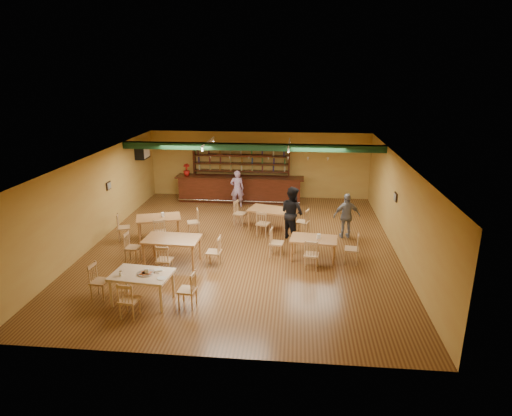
# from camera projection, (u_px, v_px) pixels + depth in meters

# --- Properties ---
(floor) EXTENTS (12.00, 12.00, 0.00)m
(floor) POSITION_uv_depth(u_px,v_px,m) (243.00, 245.00, 14.69)
(floor) COLOR #523017
(floor) RESTS_ON ground
(ceiling_beam) EXTENTS (10.00, 0.30, 0.25)m
(ceiling_beam) POSITION_uv_depth(u_px,v_px,m) (252.00, 147.00, 16.47)
(ceiling_beam) COLOR #103219
(ceiling_beam) RESTS_ON ceiling
(track_rail_left) EXTENTS (0.05, 2.50, 0.05)m
(track_rail_left) POSITION_uv_depth(u_px,v_px,m) (208.00, 142.00, 17.18)
(track_rail_left) COLOR white
(track_rail_left) RESTS_ON ceiling
(track_rail_right) EXTENTS (0.05, 2.50, 0.05)m
(track_rail_right) POSITION_uv_depth(u_px,v_px,m) (289.00, 143.00, 16.89)
(track_rail_right) COLOR white
(track_rail_right) RESTS_ON ceiling
(ac_unit) EXTENTS (0.34, 0.70, 0.48)m
(ac_unit) POSITION_uv_depth(u_px,v_px,m) (142.00, 152.00, 18.39)
(ac_unit) COLOR white
(ac_unit) RESTS_ON wall_left
(picture_left) EXTENTS (0.04, 0.34, 0.28)m
(picture_left) POSITION_uv_depth(u_px,v_px,m) (109.00, 186.00, 15.57)
(picture_left) COLOR black
(picture_left) RESTS_ON wall_left
(picture_right) EXTENTS (0.04, 0.34, 0.28)m
(picture_right) POSITION_uv_depth(u_px,v_px,m) (396.00, 197.00, 14.19)
(picture_right) COLOR black
(picture_right) RESTS_ON wall_right
(bar_counter) EXTENTS (5.68, 0.85, 1.13)m
(bar_counter) POSITION_uv_depth(u_px,v_px,m) (240.00, 189.00, 19.47)
(bar_counter) COLOR #33160A
(bar_counter) RESTS_ON ground
(back_bar_hutch) EXTENTS (4.39, 0.40, 2.28)m
(back_bar_hutch) POSITION_uv_depth(u_px,v_px,m) (241.00, 173.00, 19.89)
(back_bar_hutch) COLOR #33160A
(back_bar_hutch) RESTS_ON ground
(poinsettia) EXTENTS (0.38, 0.38, 0.53)m
(poinsettia) POSITION_uv_depth(u_px,v_px,m) (187.00, 170.00, 19.43)
(poinsettia) COLOR #B41510
(poinsettia) RESTS_ON bar_counter
(dining_table_a) EXTENTS (1.71, 1.34, 0.75)m
(dining_table_a) POSITION_uv_depth(u_px,v_px,m) (159.00, 227.00, 15.32)
(dining_table_a) COLOR #AE763D
(dining_table_a) RESTS_ON ground
(dining_table_b) EXTENTS (1.77, 1.36, 0.78)m
(dining_table_b) POSITION_uv_depth(u_px,v_px,m) (270.00, 219.00, 16.07)
(dining_table_b) COLOR #AE763D
(dining_table_b) RESTS_ON ground
(dining_table_c) EXTENTS (1.70, 1.06, 0.83)m
(dining_table_c) POSITION_uv_depth(u_px,v_px,m) (173.00, 251.00, 13.21)
(dining_table_c) COLOR #AE763D
(dining_table_c) RESTS_ON ground
(dining_table_d) EXTENTS (1.52, 1.02, 0.71)m
(dining_table_d) POSITION_uv_depth(u_px,v_px,m) (313.00, 249.00, 13.51)
(dining_table_d) COLOR #AE763D
(dining_table_d) RESTS_ON ground
(near_table) EXTENTS (1.56, 1.09, 0.79)m
(near_table) POSITION_uv_depth(u_px,v_px,m) (143.00, 288.00, 11.02)
(near_table) COLOR beige
(near_table) RESTS_ON ground
(pizza_tray) EXTENTS (0.53, 0.53, 0.01)m
(pizza_tray) POSITION_uv_depth(u_px,v_px,m) (146.00, 273.00, 10.89)
(pizza_tray) COLOR silver
(pizza_tray) RESTS_ON near_table
(parmesan_shaker) EXTENTS (0.08, 0.08, 0.11)m
(parmesan_shaker) POSITION_uv_depth(u_px,v_px,m) (121.00, 274.00, 10.78)
(parmesan_shaker) COLOR #EAE5C6
(parmesan_shaker) RESTS_ON near_table
(napkin_stack) EXTENTS (0.24, 0.21, 0.03)m
(napkin_stack) POSITION_uv_depth(u_px,v_px,m) (158.00, 270.00, 11.06)
(napkin_stack) COLOR white
(napkin_stack) RESTS_ON near_table
(pizza_server) EXTENTS (0.33, 0.13, 0.00)m
(pizza_server) POSITION_uv_depth(u_px,v_px,m) (152.00, 272.00, 10.92)
(pizza_server) COLOR silver
(pizza_server) RESTS_ON pizza_tray
(side_plate) EXTENTS (0.24, 0.24, 0.01)m
(side_plate) POSITION_uv_depth(u_px,v_px,m) (162.00, 278.00, 10.65)
(side_plate) COLOR white
(side_plate) RESTS_ON near_table
(patron_bar) EXTENTS (0.63, 0.47, 1.60)m
(patron_bar) POSITION_uv_depth(u_px,v_px,m) (237.00, 189.00, 18.62)
(patron_bar) COLOR purple
(patron_bar) RESTS_ON ground
(patron_right_a) EXTENTS (1.13, 1.14, 1.86)m
(patron_right_a) POSITION_uv_depth(u_px,v_px,m) (292.00, 213.00, 15.08)
(patron_right_a) COLOR black
(patron_right_a) RESTS_ON ground
(patron_right_b) EXTENTS (0.99, 0.55, 1.60)m
(patron_right_b) POSITION_uv_depth(u_px,v_px,m) (347.00, 216.00, 15.16)
(patron_right_b) COLOR gray
(patron_right_b) RESTS_ON ground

